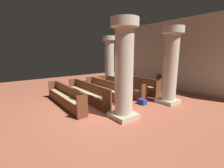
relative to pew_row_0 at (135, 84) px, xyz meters
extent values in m
plane|color=#AD5B42|center=(0.98, -3.50, -0.49)|extent=(19.20, 19.20, 0.00)
cube|color=beige|center=(0.98, 2.58, 1.76)|extent=(10.00, 0.16, 4.50)
cube|color=brown|center=(0.00, -0.02, -0.03)|extent=(3.42, 0.38, 0.05)
cube|color=brown|center=(0.00, 0.15, 0.20)|extent=(3.42, 0.04, 0.43)
cube|color=brown|center=(0.00, 0.20, 0.41)|extent=(3.28, 0.06, 0.02)
cube|color=brown|center=(-1.74, -0.02, -0.04)|extent=(0.06, 0.44, 0.91)
cube|color=brown|center=(1.74, -0.02, -0.04)|extent=(0.06, 0.44, 0.91)
cube|color=brown|center=(0.00, -0.19, -0.26)|extent=(3.42, 0.03, 0.42)
cube|color=tan|center=(0.00, -0.04, 0.00)|extent=(3.15, 0.32, 0.03)
cube|color=brown|center=(0.00, -1.16, -0.03)|extent=(3.42, 0.38, 0.05)
cube|color=brown|center=(0.00, -0.99, 0.20)|extent=(3.42, 0.04, 0.43)
cube|color=brown|center=(0.00, -0.94, 0.41)|extent=(3.28, 0.06, 0.02)
cube|color=brown|center=(-1.74, -1.16, -0.04)|extent=(0.06, 0.44, 0.91)
cube|color=brown|center=(1.74, -1.16, -0.04)|extent=(0.06, 0.44, 0.91)
cube|color=brown|center=(0.00, -1.33, -0.26)|extent=(3.42, 0.03, 0.42)
cube|color=tan|center=(0.00, -1.18, 0.00)|extent=(3.15, 0.32, 0.03)
cube|color=brown|center=(0.00, -2.30, -0.03)|extent=(3.42, 0.38, 0.05)
cube|color=brown|center=(0.00, -2.13, 0.20)|extent=(3.42, 0.04, 0.43)
cube|color=brown|center=(0.00, -2.08, 0.41)|extent=(3.28, 0.06, 0.02)
cube|color=brown|center=(-1.74, -2.30, -0.04)|extent=(0.06, 0.44, 0.91)
cube|color=brown|center=(1.74, -2.30, -0.04)|extent=(0.06, 0.44, 0.91)
cube|color=brown|center=(0.00, -2.47, -0.26)|extent=(3.42, 0.03, 0.42)
cube|color=tan|center=(0.00, -2.32, 0.00)|extent=(3.15, 0.32, 0.03)
cube|color=brown|center=(0.00, -3.44, -0.03)|extent=(3.42, 0.38, 0.05)
cube|color=brown|center=(0.00, -3.27, 0.20)|extent=(3.42, 0.04, 0.43)
cube|color=brown|center=(0.00, -3.22, 0.41)|extent=(3.28, 0.06, 0.02)
cube|color=brown|center=(-1.74, -3.44, -0.04)|extent=(0.06, 0.44, 0.91)
cube|color=brown|center=(1.74, -3.44, -0.04)|extent=(0.06, 0.44, 0.91)
cube|color=brown|center=(0.00, -3.61, -0.26)|extent=(3.42, 0.03, 0.42)
cube|color=tan|center=(0.00, -3.46, 0.00)|extent=(3.15, 0.32, 0.03)
cube|color=brown|center=(0.00, -4.58, -0.03)|extent=(3.42, 0.38, 0.05)
cube|color=brown|center=(0.00, -4.41, 0.20)|extent=(3.42, 0.04, 0.43)
cube|color=brown|center=(0.00, -4.36, 0.41)|extent=(3.28, 0.06, 0.02)
cube|color=brown|center=(-1.74, -4.58, -0.04)|extent=(0.06, 0.44, 0.91)
cube|color=brown|center=(1.74, -4.58, -0.04)|extent=(0.06, 0.44, 0.91)
cube|color=brown|center=(0.00, -4.75, -0.26)|extent=(3.42, 0.03, 0.42)
cube|color=tan|center=(0.00, -4.60, 0.00)|extent=(3.15, 0.32, 0.03)
cube|color=#B6AD9A|center=(2.60, -0.38, -0.40)|extent=(0.91, 0.91, 0.18)
cylinder|color=beige|center=(2.60, -0.38, 1.24)|extent=(0.67, 0.67, 3.10)
cylinder|color=beige|center=(2.60, -0.38, 2.94)|extent=(0.98, 0.98, 0.30)
cube|color=#B6AD9A|center=(-2.55, -0.15, -0.40)|extent=(0.91, 0.91, 0.18)
cylinder|color=beige|center=(-2.55, -0.15, 1.24)|extent=(0.67, 0.67, 3.10)
cylinder|color=beige|center=(-2.55, -0.15, 2.94)|extent=(0.98, 0.98, 0.30)
cube|color=#B6AD9A|center=(2.60, -3.31, -0.40)|extent=(0.90, 0.90, 0.18)
cylinder|color=beige|center=(2.60, -3.31, 1.24)|extent=(0.67, 0.67, 3.10)
cylinder|color=beige|center=(2.60, -3.31, 2.94)|extent=(0.97, 0.97, 0.30)
cube|color=#492215|center=(0.82, 1.33, -0.46)|extent=(0.45, 0.45, 0.06)
cube|color=#562819|center=(0.82, 1.33, -0.02)|extent=(0.28, 0.28, 0.95)
cube|color=#5B2A1A|center=(0.82, 1.33, 0.52)|extent=(0.48, 0.35, 0.15)
cube|color=navy|center=(-0.43, 0.19, 0.44)|extent=(0.14, 0.21, 0.04)
cube|color=navy|center=(2.00, -1.57, -0.37)|extent=(0.39, 0.26, 0.25)
camera|label=1|loc=(6.71, -7.00, 1.95)|focal=24.73mm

